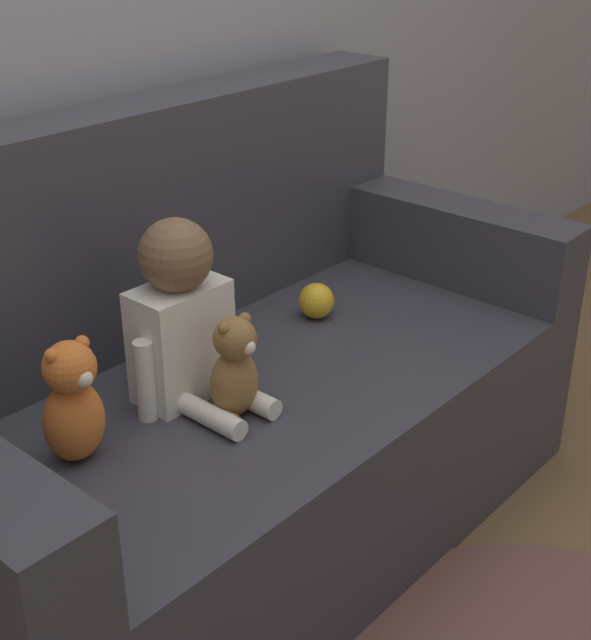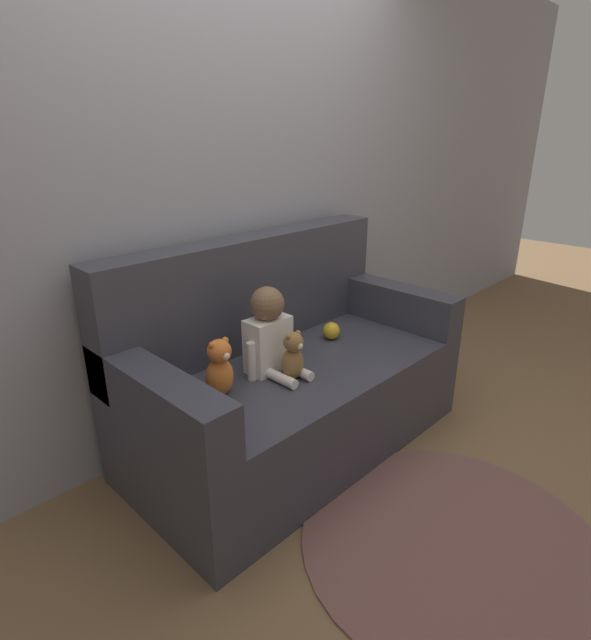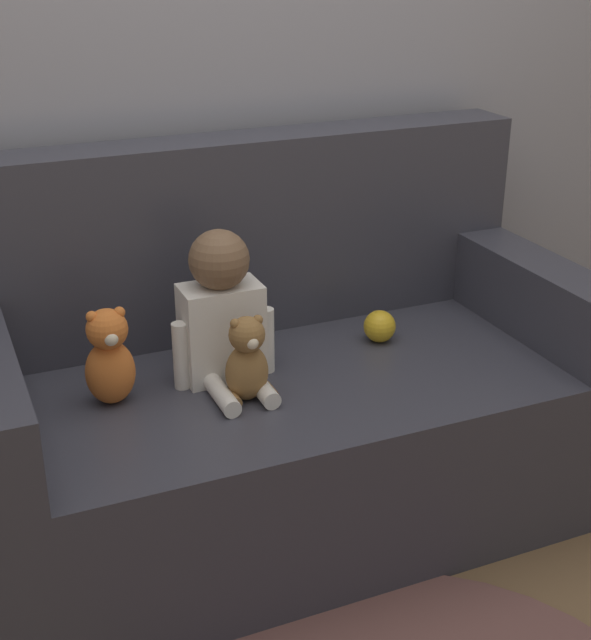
{
  "view_description": "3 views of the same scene",
  "coord_description": "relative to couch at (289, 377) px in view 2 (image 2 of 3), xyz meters",
  "views": [
    {
      "loc": [
        -1.27,
        -1.27,
        1.49
      ],
      "look_at": [
        0.03,
        -0.13,
        0.63
      ],
      "focal_mm": 50.0,
      "sensor_mm": 36.0,
      "label": 1
    },
    {
      "loc": [
        -1.58,
        -1.53,
        1.54
      ],
      "look_at": [
        -0.01,
        0.0,
        0.69
      ],
      "focal_mm": 28.0,
      "sensor_mm": 36.0,
      "label": 2
    },
    {
      "loc": [
        -0.82,
        -1.98,
        1.57
      ],
      "look_at": [
        -0.03,
        -0.13,
        0.68
      ],
      "focal_mm": 50.0,
      "sensor_mm": 36.0,
      "label": 3
    }
  ],
  "objects": [
    {
      "name": "floor_rug",
      "position": [
        -0.06,
        -0.97,
        -0.35
      ],
      "size": [
        1.19,
        1.19,
        0.01
      ],
      "color": "brown",
      "rests_on": "ground_plane"
    },
    {
      "name": "person_baby",
      "position": [
        -0.16,
        -0.04,
        0.3
      ],
      "size": [
        0.28,
        0.3,
        0.41
      ],
      "color": "white",
      "rests_on": "couch"
    },
    {
      "name": "teddy_bear_brown",
      "position": [
        -0.15,
        -0.18,
        0.22
      ],
      "size": [
        0.13,
        0.1,
        0.23
      ],
      "color": "olive",
      "rests_on": "couch"
    },
    {
      "name": "wall_back",
      "position": [
        0.0,
        0.45,
        0.94
      ],
      "size": [
        8.0,
        0.05,
        2.6
      ],
      "color": "#93939E",
      "rests_on": "ground_plane"
    },
    {
      "name": "ground_plane",
      "position": [
        0.0,
        -0.06,
        -0.36
      ],
      "size": [
        12.0,
        12.0,
        0.0
      ],
      "primitive_type": "plane",
      "color": "brown"
    },
    {
      "name": "toy_ball",
      "position": [
        0.32,
        -0.0,
        0.16
      ],
      "size": [
        0.09,
        0.09,
        0.09
      ],
      "color": "gold",
      "rests_on": "couch"
    },
    {
      "name": "couch",
      "position": [
        0.0,
        0.0,
        0.0
      ],
      "size": [
        1.7,
        0.85,
        1.04
      ],
      "color": "#383842",
      "rests_on": "ground_plane"
    },
    {
      "name": "plush_toy_side",
      "position": [
        -0.47,
        -0.06,
        0.24
      ],
      "size": [
        0.12,
        0.12,
        0.26
      ],
      "color": "orange",
      "rests_on": "couch"
    }
  ]
}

